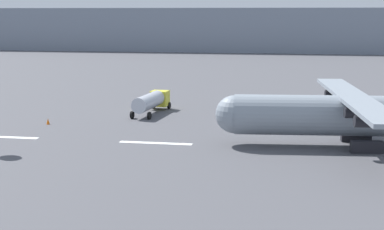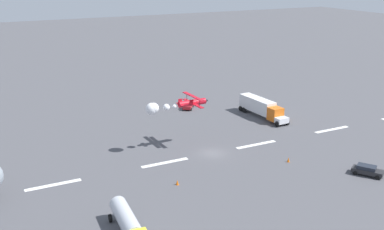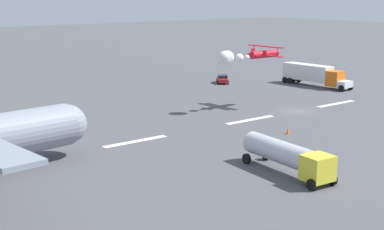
% 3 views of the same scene
% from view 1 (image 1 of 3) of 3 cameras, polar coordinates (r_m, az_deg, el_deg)
% --- Properties ---
extents(runway_stripe_3, '(8.00, 0.90, 0.01)m').
position_cam_1_polar(runway_stripe_3, '(68.97, -17.92, -2.07)').
color(runway_stripe_3, white).
rests_on(runway_stripe_3, ground).
extents(runway_stripe_4, '(8.00, 0.90, 0.01)m').
position_cam_1_polar(runway_stripe_4, '(62.78, -3.58, -2.76)').
color(runway_stripe_4, white).
rests_on(runway_stripe_4, ground).
extents(mountain_ridge_distant, '(396.00, 16.00, 15.56)m').
position_cam_1_polar(mountain_ridge_distant, '(214.45, -0.99, 8.37)').
color(mountain_ridge_distant, gray).
rests_on(mountain_ridge_distant, ground).
extents(cargo_transport_plane, '(26.67, 31.57, 11.42)m').
position_cam_1_polar(cargo_transport_plane, '(62.29, 14.41, 0.09)').
color(cargo_transport_plane, gray).
rests_on(cargo_transport_plane, ground).
extents(fuel_tanker_truck, '(3.56, 10.29, 2.90)m').
position_cam_1_polar(fuel_tanker_truck, '(80.91, -4.01, 1.38)').
color(fuel_tanker_truck, yellow).
rests_on(fuel_tanker_truck, ground).
extents(traffic_cone_far, '(0.44, 0.44, 0.75)m').
position_cam_1_polar(traffic_cone_far, '(75.31, -13.95, -0.61)').
color(traffic_cone_far, orange).
rests_on(traffic_cone_far, ground).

